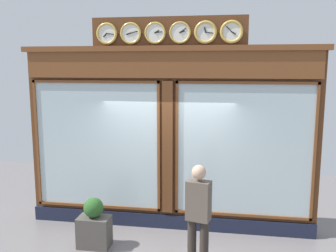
% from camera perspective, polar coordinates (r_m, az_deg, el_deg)
% --- Properties ---
extents(shop_facade, '(5.68, 0.42, 4.05)m').
position_cam_1_polar(shop_facade, '(7.14, 0.16, -1.71)').
color(shop_facade, '#5B3319').
rests_on(shop_facade, ground_plane).
extents(pedestrian, '(0.40, 0.30, 1.69)m').
position_cam_1_polar(pedestrian, '(5.85, 4.70, -13.22)').
color(pedestrian, '#312A24').
rests_on(pedestrian, ground_plane).
extents(planter_box, '(0.56, 0.36, 0.55)m').
position_cam_1_polar(planter_box, '(6.90, -11.29, -15.71)').
color(planter_box, '#4C4742').
rests_on(planter_box, ground_plane).
extents(planter_shrub, '(0.35, 0.35, 0.35)m').
position_cam_1_polar(planter_shrub, '(6.72, -11.42, -12.24)').
color(planter_shrub, '#285623').
rests_on(planter_shrub, planter_box).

